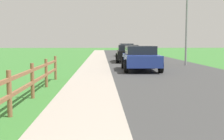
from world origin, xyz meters
The scene contains 9 objects.
ground_plane centered at (0.00, 25.00, 0.00)m, with size 120.00×120.00×0.00m, color #3A7832.
road_asphalt centered at (3.50, 27.00, 0.00)m, with size 7.00×66.00×0.01m, color #3B3B3B.
curb_concrete centered at (-3.00, 27.00, 0.00)m, with size 6.00×66.00×0.01m, color #AA9E91.
grass_verge centered at (-4.50, 27.00, 0.01)m, with size 5.00×66.00×0.00m, color #3A7832.
rail_fence centered at (-2.62, 5.71, 0.62)m, with size 0.11×13.04×1.07m.
parked_suv_blue centered at (1.80, 16.32, 0.77)m, with size 2.22×4.33×1.47m.
parked_car_black centered at (1.73, 23.77, 0.74)m, with size 2.21×4.64×1.46m.
parked_car_silver centered at (2.47, 33.70, 0.80)m, with size 2.02×4.36×1.53m.
street_lamp centered at (5.73, 19.93, 3.35)m, with size 1.17×0.20×5.53m.
Camera 1 is at (-0.54, -0.69, 1.69)m, focal length 45.79 mm.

